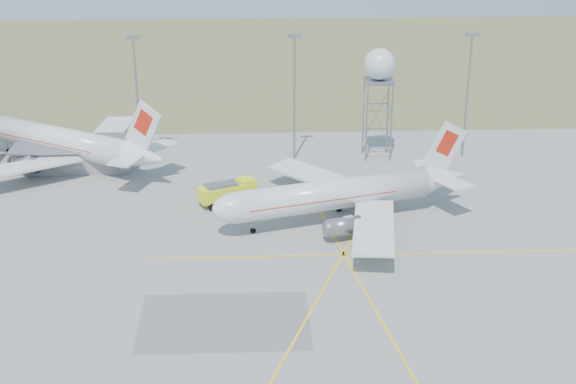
{
  "coord_description": "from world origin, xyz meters",
  "views": [
    {
      "loc": [
        -16.56,
        -58.43,
        44.18
      ],
      "look_at": [
        -12.18,
        40.0,
        4.5
      ],
      "focal_mm": 50.0,
      "sensor_mm": 36.0,
      "label": 1
    }
  ],
  "objects_px": {
    "radar_tower": "(378,98)",
    "fire_truck": "(229,193)",
    "airliner_main": "(338,195)",
    "airliner_far": "(62,142)"
  },
  "relations": [
    {
      "from": "airliner_main",
      "to": "radar_tower",
      "type": "bearing_deg",
      "value": -126.57
    },
    {
      "from": "radar_tower",
      "to": "fire_truck",
      "type": "xyz_separation_m",
      "value": [
        -23.75,
        -18.66,
        -8.6
      ]
    },
    {
      "from": "airliner_main",
      "to": "radar_tower",
      "type": "distance_m",
      "value": 27.68
    },
    {
      "from": "radar_tower",
      "to": "fire_truck",
      "type": "height_order",
      "value": "radar_tower"
    },
    {
      "from": "airliner_main",
      "to": "fire_truck",
      "type": "relative_size",
      "value": 4.17
    },
    {
      "from": "airliner_main",
      "to": "fire_truck",
      "type": "distance_m",
      "value": 16.43
    },
    {
      "from": "airliner_main",
      "to": "airliner_far",
      "type": "height_order",
      "value": "airliner_far"
    },
    {
      "from": "airliner_far",
      "to": "fire_truck",
      "type": "bearing_deg",
      "value": -179.95
    },
    {
      "from": "airliner_far",
      "to": "fire_truck",
      "type": "relative_size",
      "value": 4.11
    },
    {
      "from": "airliner_main",
      "to": "fire_truck",
      "type": "xyz_separation_m",
      "value": [
        -14.8,
        6.75,
        -2.24
      ]
    }
  ]
}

